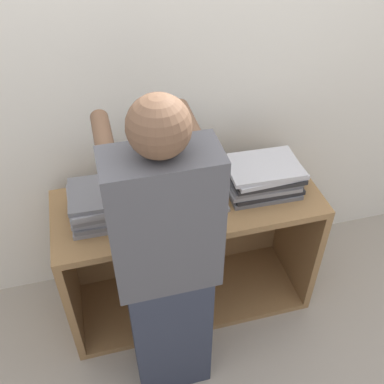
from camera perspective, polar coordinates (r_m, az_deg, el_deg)
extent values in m
plane|color=#9E9384|center=(2.55, 1.03, -17.44)|extent=(12.00, 12.00, 0.00)
cube|color=silver|center=(2.16, -2.95, 14.01)|extent=(8.00, 0.05, 2.40)
cube|color=olive|center=(2.14, -0.50, -1.54)|extent=(1.28, 0.49, 0.04)
cube|color=olive|center=(2.67, -0.41, -12.87)|extent=(1.28, 0.49, 0.04)
cube|color=olive|center=(2.38, -15.40, -10.40)|extent=(0.04, 0.49, 0.67)
cube|color=olive|center=(2.57, 13.18, -4.99)|extent=(0.04, 0.49, 0.67)
cube|color=olive|center=(2.55, -1.73, -4.08)|extent=(1.21, 0.04, 0.67)
cube|color=gray|center=(2.12, -0.51, -0.98)|extent=(0.34, 0.24, 0.02)
cube|color=gray|center=(2.12, -0.57, -0.58)|extent=(0.28, 0.13, 0.00)
cube|color=gray|center=(2.15, -1.48, 4.07)|extent=(0.34, 0.05, 0.24)
cube|color=black|center=(2.14, -1.45, 4.01)|extent=(0.30, 0.04, 0.21)
cube|color=gray|center=(2.08, -10.36, -2.77)|extent=(0.34, 0.25, 0.02)
cube|color=slate|center=(2.07, -10.24, -2.27)|extent=(0.34, 0.25, 0.02)
cube|color=gray|center=(2.06, -10.45, -1.67)|extent=(0.35, 0.26, 0.02)
cube|color=slate|center=(2.05, -10.53, -1.16)|extent=(0.34, 0.25, 0.02)
cube|color=gray|center=(2.03, -10.76, -0.78)|extent=(0.34, 0.25, 0.02)
cube|color=gray|center=(2.01, -10.59, -0.47)|extent=(0.35, 0.26, 0.02)
cube|color=slate|center=(2.00, -10.69, 0.02)|extent=(0.35, 0.26, 0.02)
cube|color=slate|center=(2.21, 8.78, 0.57)|extent=(0.35, 0.25, 0.02)
cube|color=#232326|center=(2.21, 8.96, 1.12)|extent=(0.34, 0.24, 0.02)
cube|color=gray|center=(2.19, 8.64, 1.53)|extent=(0.35, 0.25, 0.02)
cube|color=slate|center=(2.18, 8.75, 2.04)|extent=(0.34, 0.24, 0.02)
cube|color=#232326|center=(2.16, 9.18, 2.41)|extent=(0.34, 0.25, 0.02)
cube|color=#B7B7BC|center=(2.15, 9.31, 2.87)|extent=(0.35, 0.26, 0.02)
cube|color=#B7B7BC|center=(2.13, 9.04, 3.25)|extent=(0.35, 0.25, 0.02)
cube|color=#2D3342|center=(2.13, -2.78, -16.82)|extent=(0.34, 0.20, 0.75)
cube|color=#4C4C51|center=(1.60, -3.54, -3.83)|extent=(0.40, 0.20, 0.59)
sphere|color=brown|center=(1.35, -4.23, 8.29)|extent=(0.20, 0.20, 0.20)
cylinder|color=brown|center=(1.66, -11.16, 6.53)|extent=(0.07, 0.32, 0.07)
cylinder|color=brown|center=(1.70, -0.33, 8.19)|extent=(0.07, 0.32, 0.07)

